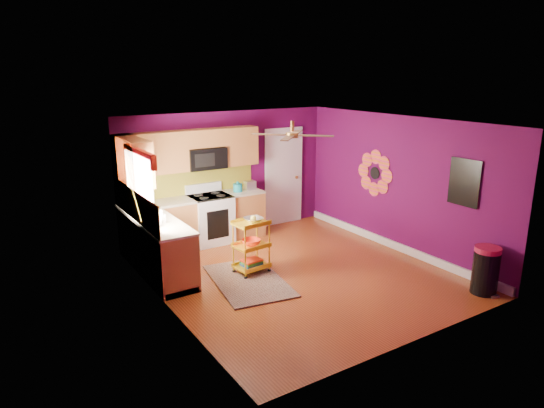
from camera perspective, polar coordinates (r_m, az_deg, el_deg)
ground at (r=8.17m, az=3.02°, el=-8.12°), size 5.00×5.00×0.00m
room_envelope at (r=7.68m, az=3.35°, el=3.16°), size 4.54×5.04×2.52m
lower_cabinets at (r=8.92m, az=-10.89°, el=-3.34°), size 2.81×2.31×0.94m
electric_range at (r=9.51m, az=-7.25°, el=-1.69°), size 0.76×0.66×1.13m
upper_cabinetry at (r=8.95m, az=-11.56°, el=5.71°), size 2.80×2.30×1.26m
left_window at (r=7.61m, az=-15.34°, el=3.32°), size 0.08×1.35×1.08m
panel_door at (r=10.53m, az=1.35°, el=3.14°), size 0.95×0.11×2.15m
right_wall_art at (r=8.93m, az=16.20°, el=3.06°), size 0.04×2.74×1.04m
ceiling_fan at (r=7.72m, az=2.39°, el=8.19°), size 1.01×1.01×0.26m
shag_rug at (r=7.87m, az=-2.81°, el=-8.98°), size 1.30×1.85×0.02m
rolling_cart at (r=8.00m, az=-2.41°, el=-4.72°), size 0.59×0.46×0.99m
trash_can at (r=8.01m, az=23.83°, el=-7.14°), size 0.48×0.48×0.74m
teal_kettle at (r=9.64m, az=-4.05°, el=1.95°), size 0.18×0.18×0.21m
toaster at (r=9.77m, az=-2.61°, el=2.20°), size 0.22×0.15×0.18m
soap_bottle_a at (r=7.83m, az=-12.80°, el=-1.44°), size 0.09×0.09×0.20m
soap_bottle_b at (r=8.04m, az=-12.97°, el=-1.17°), size 0.12×0.12×0.16m
counter_dish at (r=8.71m, az=-15.42°, el=-0.41°), size 0.24×0.24×0.06m
counter_cup at (r=7.69m, az=-13.20°, el=-2.17°), size 0.13×0.13×0.10m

